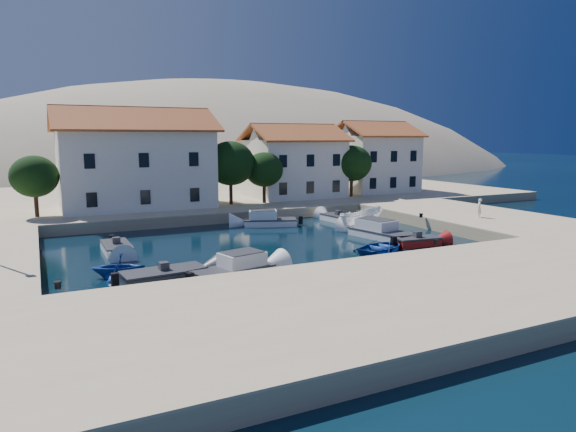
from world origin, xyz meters
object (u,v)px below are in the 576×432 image
object	(u,v)px
building_mid	(294,160)
pedestrian	(479,208)
building_right	(374,156)
building_left	(135,157)
cabin_cruiser_south	(233,270)
boat_east	(361,229)
cabin_cruiser_east	(383,232)
rowboat_south	(382,251)

from	to	relation	value
building_mid	pedestrian	bearing A→B (deg)	-71.39
building_mid	building_right	xyz separation A→B (m)	(12.00, 1.00, 0.25)
building_left	building_right	size ratio (longest dim) A/B	1.56
cabin_cruiser_south	boat_east	size ratio (longest dim) A/B	0.96
building_mid	cabin_cruiser_east	distance (m)	21.75
building_left	cabin_cruiser_south	world-z (taller)	building_left
building_left	boat_east	size ratio (longest dim) A/B	2.86
cabin_cruiser_south	pedestrian	bearing A→B (deg)	-0.94
cabin_cruiser_east	pedestrian	world-z (taller)	pedestrian
rowboat_south	cabin_cruiser_east	xyz separation A→B (m)	(2.86, 3.77, 0.48)
building_right	cabin_cruiser_east	size ratio (longest dim) A/B	1.57
building_mid	boat_east	world-z (taller)	building_mid
boat_east	building_left	bearing A→B (deg)	28.16
cabin_cruiser_south	rowboat_south	distance (m)	11.87
building_mid	pedestrian	xyz separation A→B (m)	(7.14, -21.21, -3.40)
building_right	rowboat_south	size ratio (longest dim) A/B	2.22
rowboat_south	cabin_cruiser_east	size ratio (longest dim) A/B	0.71
building_mid	boat_east	bearing A→B (deg)	-96.94
cabin_cruiser_east	boat_east	world-z (taller)	cabin_cruiser_east
building_right	pedestrian	bearing A→B (deg)	-102.34
building_left	rowboat_south	xyz separation A→B (m)	(12.36, -23.82, -5.94)
building_left	boat_east	world-z (taller)	building_left
rowboat_south	cabin_cruiser_east	world-z (taller)	cabin_cruiser_east
building_left	building_mid	world-z (taller)	building_left
building_mid	cabin_cruiser_south	bearing A→B (deg)	-122.93
cabin_cruiser_east	boat_east	xyz separation A→B (m)	(0.71, 4.08, -0.48)
building_left	building_mid	size ratio (longest dim) A/B	1.40
building_right	cabin_cruiser_south	world-z (taller)	building_right
cabin_cruiser_south	cabin_cruiser_east	xyz separation A→B (m)	(14.56, 5.71, -0.00)
rowboat_south	pedestrian	bearing A→B (deg)	-93.28
building_mid	building_right	world-z (taller)	building_right
cabin_cruiser_east	boat_east	size ratio (longest dim) A/B	1.17
boat_east	rowboat_south	bearing A→B (deg)	138.76
rowboat_south	boat_east	world-z (taller)	boat_east
building_left	cabin_cruiser_south	size ratio (longest dim) A/B	2.97
building_mid	boat_east	distance (m)	17.88
pedestrian	rowboat_south	bearing A→B (deg)	-24.26
rowboat_south	building_right	bearing A→B (deg)	-53.39
pedestrian	cabin_cruiser_south	bearing A→B (deg)	-27.26
boat_east	pedestrian	size ratio (longest dim) A/B	3.14
building_right	building_mid	bearing A→B (deg)	-175.24
building_left	cabin_cruiser_east	xyz separation A→B (m)	(15.23, -20.05, -5.46)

